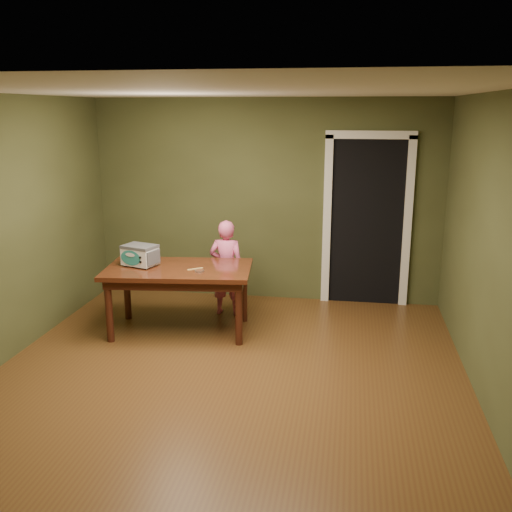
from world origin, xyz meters
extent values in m
plane|color=#553718|center=(0.00, 0.00, 0.00)|extent=(5.00, 5.00, 0.00)
cube|color=#464D29|center=(0.00, 2.50, 1.30)|extent=(4.50, 0.02, 2.60)
cube|color=#464D29|center=(0.00, -2.50, 1.30)|extent=(4.50, 0.02, 2.60)
cube|color=#464D29|center=(2.25, 0.00, 1.30)|extent=(0.02, 5.00, 2.60)
cube|color=white|center=(0.00, 0.00, 2.60)|extent=(4.50, 5.00, 0.02)
cube|color=black|center=(1.30, 2.80, 1.05)|extent=(0.90, 0.60, 2.10)
cube|color=black|center=(1.30, 2.48, 1.05)|extent=(0.90, 0.02, 2.10)
cube|color=white|center=(0.80, 2.47, 1.05)|extent=(0.10, 0.06, 2.20)
cube|color=white|center=(1.80, 2.47, 1.05)|extent=(0.10, 0.06, 2.20)
cube|color=white|center=(1.30, 2.47, 2.15)|extent=(1.10, 0.06, 0.10)
cube|color=#38190C|center=(-0.77, 1.12, 0.72)|extent=(1.69, 1.07, 0.05)
cube|color=#38170E|center=(-0.77, 1.12, 0.65)|extent=(1.56, 0.93, 0.10)
cylinder|color=#38170E|center=(-1.43, 0.70, 0.35)|extent=(0.08, 0.08, 0.70)
cylinder|color=#38170E|center=(-1.50, 1.40, 0.35)|extent=(0.08, 0.08, 0.70)
cylinder|color=#38170E|center=(-0.04, 0.85, 0.35)|extent=(0.08, 0.08, 0.70)
cylinder|color=#38170E|center=(-0.11, 1.55, 0.35)|extent=(0.08, 0.08, 0.70)
cylinder|color=#4C4F54|center=(-1.38, 1.08, 0.76)|extent=(0.02, 0.02, 0.02)
cylinder|color=#4C4F54|center=(-1.32, 1.26, 0.76)|extent=(0.02, 0.02, 0.02)
cylinder|color=#4C4F54|center=(-1.10, 0.99, 0.76)|extent=(0.02, 0.02, 0.02)
cylinder|color=#4C4F54|center=(-1.04, 1.17, 0.76)|extent=(0.02, 0.02, 0.02)
cube|color=white|center=(-1.21, 1.13, 0.86)|extent=(0.41, 0.34, 0.20)
cube|color=#4C4F54|center=(-1.21, 1.13, 0.97)|extent=(0.42, 0.35, 0.03)
cube|color=#4C4F54|center=(-1.39, 1.18, 0.86)|extent=(0.08, 0.22, 0.15)
cube|color=#4C4F54|center=(-1.03, 1.07, 0.86)|extent=(0.08, 0.22, 0.15)
ellipsoid|color=teal|center=(-1.28, 1.01, 0.86)|extent=(0.26, 0.09, 0.17)
cylinder|color=black|center=(-1.15, 0.97, 0.89)|extent=(0.03, 0.02, 0.02)
cylinder|color=black|center=(-1.15, 0.97, 0.84)|extent=(0.02, 0.02, 0.02)
cylinder|color=silver|center=(-0.49, 0.98, 0.76)|extent=(0.10, 0.10, 0.02)
cylinder|color=#492918|center=(-0.49, 0.98, 0.77)|extent=(0.09, 0.09, 0.01)
cube|color=tan|center=(-0.57, 1.08, 0.75)|extent=(0.16, 0.13, 0.01)
imported|color=pink|center=(-0.36, 1.76, 0.59)|extent=(0.45, 0.31, 1.17)
camera|label=1|loc=(1.08, -4.74, 2.45)|focal=40.00mm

